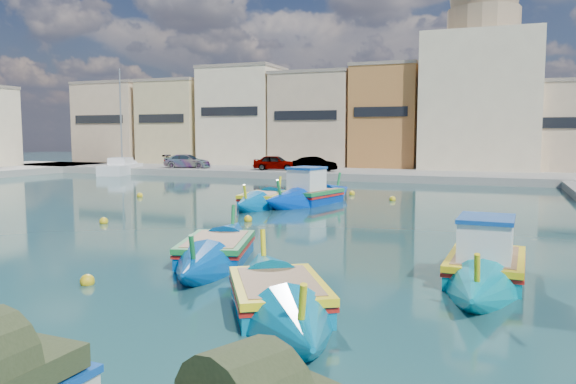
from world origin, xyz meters
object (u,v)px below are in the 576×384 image
at_px(luzzu_blue_south, 216,252).
at_px(luzzu_cyan_south, 279,300).
at_px(luzzu_turquoise_cabin, 486,268).
at_px(luzzu_green, 264,201).
at_px(church_block, 481,83).
at_px(luzzu_blue_cabin, 311,197).
at_px(yacht_north, 128,169).

height_order(luzzu_blue_south, luzzu_cyan_south, luzzu_blue_south).
relative_size(luzzu_turquoise_cabin, luzzu_green, 1.10).
bearing_deg(church_block, luzzu_blue_cabin, -105.91).
bearing_deg(luzzu_cyan_south, yacht_north, 130.75).
height_order(church_block, luzzu_green, church_block).
xyz_separation_m(church_block, yacht_north, (-31.66, -10.24, -7.99)).
distance_m(church_block, luzzu_blue_south, 41.77).
xyz_separation_m(church_block, luzzu_blue_cabin, (-7.55, -26.48, -8.04)).
bearing_deg(luzzu_turquoise_cabin, church_block, 92.56).
bearing_deg(luzzu_blue_cabin, yacht_north, 146.03).
distance_m(church_block, luzzu_blue_cabin, 28.69).
height_order(church_block, yacht_north, church_block).
height_order(luzzu_turquoise_cabin, yacht_north, yacht_north).
xyz_separation_m(luzzu_turquoise_cabin, luzzu_cyan_south, (-4.03, -4.28, -0.07)).
relative_size(church_block, luzzu_green, 2.55).
bearing_deg(luzzu_turquoise_cabin, luzzu_cyan_south, -133.24).
height_order(luzzu_blue_cabin, luzzu_green, luzzu_blue_cabin).
xyz_separation_m(luzzu_blue_south, yacht_north, (-25.88, 30.32, 0.18)).
bearing_deg(yacht_north, luzzu_blue_cabin, -33.97).
relative_size(church_block, luzzu_blue_cabin, 2.16).
height_order(luzzu_cyan_south, yacht_north, yacht_north).
bearing_deg(luzzu_turquoise_cabin, luzzu_blue_cabin, 124.45).
bearing_deg(luzzu_cyan_south, luzzu_blue_south, 132.77).
distance_m(luzzu_blue_cabin, yacht_north, 29.07).
bearing_deg(luzzu_blue_cabin, luzzu_cyan_south, -73.47).
bearing_deg(luzzu_green, luzzu_blue_south, -72.96).
bearing_deg(luzzu_green, church_block, 71.42).
relative_size(luzzu_turquoise_cabin, luzzu_blue_south, 1.02).
xyz_separation_m(church_block, luzzu_turquoise_cabin, (1.79, -40.10, -8.09)).
distance_m(luzzu_blue_south, yacht_north, 39.86).
relative_size(luzzu_green, luzzu_cyan_south, 1.05).
height_order(luzzu_blue_cabin, luzzu_cyan_south, luzzu_blue_cabin).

